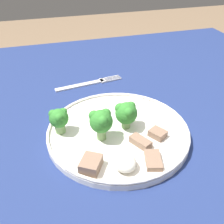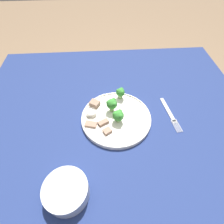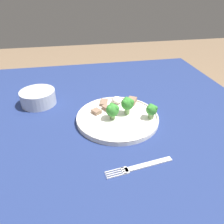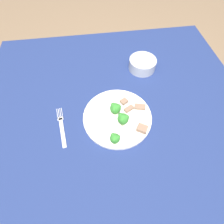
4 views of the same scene
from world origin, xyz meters
TOP-DOWN VIEW (x-y plane):
  - ground_plane at (0.00, 0.00)m, footprint 8.00×8.00m
  - table at (0.00, 0.00)m, footprint 1.19×1.15m
  - dinner_plate at (-0.01, -0.04)m, footprint 0.29×0.29m
  - fork at (-0.24, -0.06)m, footprint 0.05×0.19m
  - cream_bowl at (0.16, 0.24)m, footprint 0.13×0.13m
  - broccoli_floret_near_rim_left at (-0.01, -0.03)m, footprint 0.05×0.04m
  - broccoli_floret_center_left at (-0.03, -0.16)m, footprint 0.04×0.04m
  - broccoli_floret_back_left at (0.01, -0.08)m, footprint 0.05×0.04m
  - meat_slice_front_slice at (0.05, -0.02)m, footprint 0.05×0.04m
  - meat_slice_middle_slice at (0.10, -0.01)m, footprint 0.05×0.04m
  - meat_slice_rear_slice at (0.03, 0.02)m, footprint 0.04×0.04m
  - meat_slice_edge_slice at (0.08, -0.12)m, footprint 0.05×0.05m
  - sauce_dollop at (0.09, -0.06)m, footprint 0.04×0.04m

SIDE VIEW (x-z plane):
  - ground_plane at x=0.00m, z-range 0.00..0.00m
  - table at x=0.00m, z-range 0.29..1.05m
  - fork at x=-0.24m, z-range 0.76..0.77m
  - dinner_plate at x=-0.01m, z-range 0.76..0.78m
  - meat_slice_middle_slice at x=0.10m, z-range 0.78..0.79m
  - meat_slice_rear_slice at x=0.03m, z-range 0.78..0.79m
  - meat_slice_front_slice at x=0.05m, z-range 0.78..0.79m
  - meat_slice_edge_slice at x=0.08m, z-range 0.78..0.79m
  - sauce_dollop at x=0.09m, z-range 0.78..0.80m
  - cream_bowl at x=0.16m, z-range 0.76..0.82m
  - broccoli_floret_center_left at x=-0.03m, z-range 0.78..0.83m
  - broccoli_floret_near_rim_left at x=-0.01m, z-range 0.78..0.84m
  - broccoli_floret_back_left at x=0.01m, z-range 0.78..0.85m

